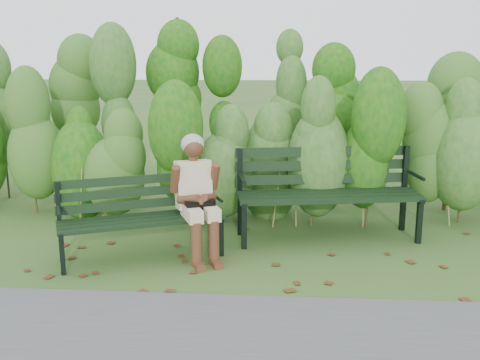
{
  "coord_description": "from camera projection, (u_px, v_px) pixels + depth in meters",
  "views": [
    {
      "loc": [
        0.42,
        -5.47,
        2.07
      ],
      "look_at": [
        0.0,
        0.35,
        0.75
      ],
      "focal_mm": 42.0,
      "sensor_mm": 36.0,
      "label": 1
    }
  ],
  "objects": [
    {
      "name": "ground",
      "position": [
        238.0,
        258.0,
        5.81
      ],
      "size": [
        80.0,
        80.0,
        0.0
      ],
      "primitive_type": "plane",
      "color": "#345723"
    },
    {
      "name": "bench_right",
      "position": [
        326.0,
        185.0,
        6.39
      ],
      "size": [
        2.12,
        0.99,
        1.02
      ],
      "color": "black",
      "rests_on": "ground"
    },
    {
      "name": "leaf_litter",
      "position": [
        265.0,
        264.0,
        5.63
      ],
      "size": [
        5.05,
        2.22,
        0.01
      ],
      "color": "#592E15",
      "rests_on": "ground"
    },
    {
      "name": "hedge_band",
      "position": [
        248.0,
        117.0,
        7.34
      ],
      "size": [
        11.04,
        1.67,
        2.42
      ],
      "color": "#47381E",
      "rests_on": "ground"
    },
    {
      "name": "seated_woman",
      "position": [
        197.0,
        189.0,
        5.75
      ],
      "size": [
        0.61,
        0.81,
        1.27
      ],
      "color": "beige",
      "rests_on": "ground"
    },
    {
      "name": "bench_left",
      "position": [
        140.0,
        211.0,
        5.78
      ],
      "size": [
        1.73,
        1.14,
        0.83
      ],
      "color": "black",
      "rests_on": "ground"
    }
  ]
}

